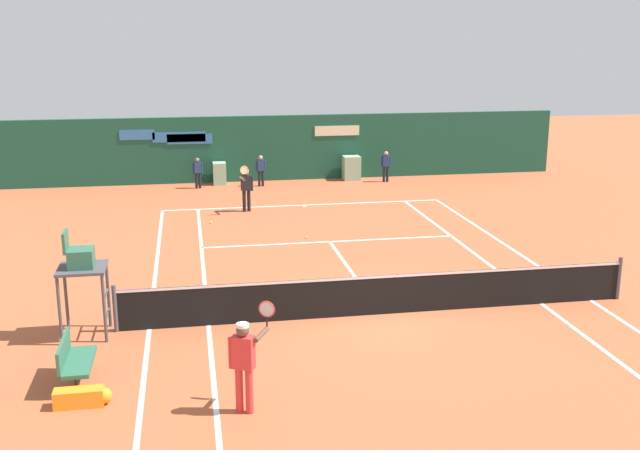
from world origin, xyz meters
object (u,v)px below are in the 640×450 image
at_px(equipment_bag, 84,397).
at_px(player_bench, 73,358).
at_px(player_on_baseline, 246,186).
at_px(ball_kid_centre_post, 198,171).
at_px(tennis_ball_mid_court, 306,237).
at_px(ball_kid_left_post, 261,168).
at_px(umpire_chair, 81,266).
at_px(ball_kid_right_post, 386,164).
at_px(player_near_side, 244,358).
at_px(tennis_ball_near_service_line, 211,223).

bearing_deg(equipment_bag, player_bench, 106.80).
bearing_deg(player_on_baseline, ball_kid_centre_post, -82.22).
bearing_deg(tennis_ball_mid_court, ball_kid_left_post, 93.77).
distance_m(umpire_chair, tennis_ball_mid_court, 9.38).
xyz_separation_m(ball_kid_centre_post, ball_kid_right_post, (8.19, -0.00, 0.04)).
bearing_deg(ball_kid_left_post, umpire_chair, 65.64).
xyz_separation_m(player_near_side, ball_kid_centre_post, (-0.41, 19.79, -0.24)).
height_order(player_bench, equipment_bag, player_bench).
bearing_deg(tennis_ball_near_service_line, ball_kid_left_post, 69.30).
relative_size(umpire_chair, equipment_bag, 2.36).
distance_m(player_on_baseline, tennis_ball_near_service_line, 2.30).
bearing_deg(ball_kid_centre_post, tennis_ball_near_service_line, 84.60).
relative_size(player_on_baseline, tennis_ball_mid_court, 26.46).
height_order(player_near_side, ball_kid_centre_post, player_near_side).
distance_m(player_on_baseline, player_near_side, 15.19).
height_order(ball_kid_centre_post, ball_kid_right_post, ball_kid_right_post).
relative_size(ball_kid_centre_post, ball_kid_left_post, 0.98).
xyz_separation_m(equipment_bag, ball_kid_right_post, (10.56, 19.09, 0.63)).
height_order(ball_kid_centre_post, tennis_ball_mid_court, ball_kid_centre_post).
height_order(umpire_chair, ball_kid_left_post, umpire_chair).
distance_m(ball_kid_left_post, ball_kid_right_post, 5.52).
xyz_separation_m(equipment_bag, ball_kid_centre_post, (2.36, 19.09, 0.59)).
relative_size(umpire_chair, player_bench, 1.75).
bearing_deg(ball_kid_right_post, ball_kid_centre_post, 0.58).
bearing_deg(ball_kid_centre_post, umpire_chair, 72.08).
relative_size(ball_kid_centre_post, ball_kid_right_post, 0.96).
bearing_deg(ball_kid_right_post, umpire_chair, 55.94).
relative_size(player_on_baseline, tennis_ball_near_service_line, 26.46).
distance_m(umpire_chair, ball_kid_left_post, 16.71).
bearing_deg(player_bench, tennis_ball_near_service_line, 166.08).
height_order(umpire_chair, equipment_bag, umpire_chair).
bearing_deg(tennis_ball_near_service_line, ball_kid_centre_post, 92.75).
height_order(player_bench, ball_kid_left_post, ball_kid_left_post).
height_order(player_on_baseline, tennis_ball_near_service_line, player_on_baseline).
bearing_deg(player_bench, player_near_side, 61.79).
relative_size(player_near_side, tennis_ball_mid_court, 27.39).
bearing_deg(ball_kid_right_post, equipment_bag, 61.64).
distance_m(ball_kid_right_post, tennis_ball_near_service_line, 10.11).
height_order(player_near_side, ball_kid_right_post, player_near_side).
bearing_deg(player_near_side, umpire_chair, 154.44).
height_order(equipment_bag, ball_kid_left_post, ball_kid_left_post).
bearing_deg(ball_kid_centre_post, player_on_baseline, 101.60).
distance_m(player_on_baseline, ball_kid_right_post, 8.02).
xyz_separation_m(umpire_chair, ball_kid_right_post, (10.91, 15.79, -0.78)).
distance_m(player_on_baseline, ball_kid_centre_post, 4.95).
height_order(player_near_side, tennis_ball_mid_court, player_near_side).
xyz_separation_m(player_bench, ball_kid_centre_post, (2.64, 18.15, 0.24)).
distance_m(equipment_bag, ball_kid_left_post, 19.75).
height_order(ball_kid_right_post, tennis_ball_near_service_line, ball_kid_right_post).
distance_m(player_near_side, tennis_ball_mid_court, 11.46).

